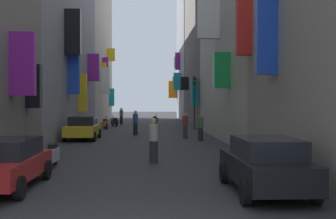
{
  "coord_description": "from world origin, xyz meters",
  "views": [
    {
      "loc": [
        0.44,
        -5.54,
        2.39
      ],
      "look_at": [
        2.4,
        34.54,
        1.7
      ],
      "focal_mm": 45.26,
      "sensor_mm": 36.0,
      "label": 1
    }
  ],
  "objects_px": {
    "parked_car_black": "(265,164)",
    "scooter_black": "(115,122)",
    "scooter_silver": "(51,155)",
    "pedestrian_near_right": "(201,127)",
    "scooter_orange": "(106,124)",
    "pedestrian_mid_street": "(154,140)",
    "pedestrian_far_away": "(135,123)",
    "parked_car_yellow": "(83,128)",
    "traffic_light_near_corner": "(194,94)",
    "parked_car_red": "(3,162)",
    "scooter_green": "(155,120)",
    "pedestrian_crossing": "(185,126)",
    "pedestrian_near_left": "(121,116)"
  },
  "relations": [
    {
      "from": "parked_car_yellow",
      "to": "traffic_light_near_corner",
      "type": "bearing_deg",
      "value": 49.72
    },
    {
      "from": "parked_car_red",
      "to": "pedestrian_near_right",
      "type": "relative_size",
      "value": 2.55
    },
    {
      "from": "scooter_black",
      "to": "scooter_green",
      "type": "bearing_deg",
      "value": 47.06
    },
    {
      "from": "parked_car_black",
      "to": "scooter_silver",
      "type": "xyz_separation_m",
      "value": [
        -6.62,
        4.63,
        -0.31
      ]
    },
    {
      "from": "parked_car_black",
      "to": "pedestrian_near_left",
      "type": "relative_size",
      "value": 2.33
    },
    {
      "from": "scooter_black",
      "to": "traffic_light_near_corner",
      "type": "distance_m",
      "value": 9.26
    },
    {
      "from": "scooter_silver",
      "to": "pedestrian_near_right",
      "type": "relative_size",
      "value": 1.2
    },
    {
      "from": "scooter_black",
      "to": "pedestrian_crossing",
      "type": "height_order",
      "value": "pedestrian_crossing"
    },
    {
      "from": "parked_car_black",
      "to": "scooter_black",
      "type": "height_order",
      "value": "parked_car_black"
    },
    {
      "from": "parked_car_yellow",
      "to": "scooter_green",
      "type": "bearing_deg",
      "value": 75.39
    },
    {
      "from": "pedestrian_near_right",
      "to": "parked_car_yellow",
      "type": "bearing_deg",
      "value": 172.1
    },
    {
      "from": "parked_car_yellow",
      "to": "scooter_silver",
      "type": "relative_size",
      "value": 2.06
    },
    {
      "from": "traffic_light_near_corner",
      "to": "pedestrian_mid_street",
      "type": "bearing_deg",
      "value": -100.86
    },
    {
      "from": "pedestrian_near_right",
      "to": "pedestrian_mid_street",
      "type": "xyz_separation_m",
      "value": [
        -3.06,
        -9.43,
        0.06
      ]
    },
    {
      "from": "scooter_green",
      "to": "pedestrian_crossing",
      "type": "distance_m",
      "value": 18.4
    },
    {
      "from": "parked_car_yellow",
      "to": "pedestrian_near_left",
      "type": "bearing_deg",
      "value": 86.03
    },
    {
      "from": "scooter_orange",
      "to": "pedestrian_crossing",
      "type": "xyz_separation_m",
      "value": [
        6.29,
        -10.51,
        0.37
      ]
    },
    {
      "from": "parked_car_black",
      "to": "pedestrian_near_left",
      "type": "height_order",
      "value": "pedestrian_near_left"
    },
    {
      "from": "scooter_black",
      "to": "pedestrian_near_right",
      "type": "distance_m",
      "value": 17.0
    },
    {
      "from": "parked_car_black",
      "to": "pedestrian_far_away",
      "type": "height_order",
      "value": "pedestrian_far_away"
    },
    {
      "from": "parked_car_black",
      "to": "scooter_green",
      "type": "height_order",
      "value": "parked_car_black"
    },
    {
      "from": "scooter_green",
      "to": "scooter_orange",
      "type": "bearing_deg",
      "value": -120.7
    },
    {
      "from": "scooter_orange",
      "to": "traffic_light_near_corner",
      "type": "relative_size",
      "value": 0.4
    },
    {
      "from": "parked_car_red",
      "to": "pedestrian_mid_street",
      "type": "height_order",
      "value": "pedestrian_mid_street"
    },
    {
      "from": "parked_car_red",
      "to": "pedestrian_far_away",
      "type": "height_order",
      "value": "pedestrian_far_away"
    },
    {
      "from": "pedestrian_far_away",
      "to": "parked_car_yellow",
      "type": "bearing_deg",
      "value": -131.66
    },
    {
      "from": "pedestrian_crossing",
      "to": "traffic_light_near_corner",
      "type": "relative_size",
      "value": 0.36
    },
    {
      "from": "scooter_silver",
      "to": "pedestrian_near_left",
      "type": "relative_size",
      "value": 1.11
    },
    {
      "from": "pedestrian_near_left",
      "to": "pedestrian_crossing",
      "type": "bearing_deg",
      "value": -73.48
    },
    {
      "from": "pedestrian_crossing",
      "to": "pedestrian_far_away",
      "type": "height_order",
      "value": "pedestrian_far_away"
    },
    {
      "from": "pedestrian_crossing",
      "to": "pedestrian_near_left",
      "type": "bearing_deg",
      "value": 106.52
    },
    {
      "from": "parked_car_black",
      "to": "pedestrian_crossing",
      "type": "xyz_separation_m",
      "value": [
        -0.58,
        16.93,
        0.06
      ]
    },
    {
      "from": "scooter_orange",
      "to": "pedestrian_far_away",
      "type": "relative_size",
      "value": 1.03
    },
    {
      "from": "scooter_green",
      "to": "traffic_light_near_corner",
      "type": "bearing_deg",
      "value": -70.79
    },
    {
      "from": "pedestrian_mid_street",
      "to": "pedestrian_far_away",
      "type": "xyz_separation_m",
      "value": [
        -1.12,
        14.1,
        0.01
      ]
    },
    {
      "from": "scooter_green",
      "to": "parked_car_yellow",
      "type": "bearing_deg",
      "value": -104.61
    },
    {
      "from": "pedestrian_crossing",
      "to": "pedestrian_far_away",
      "type": "relative_size",
      "value": 0.94
    },
    {
      "from": "parked_car_red",
      "to": "scooter_silver",
      "type": "height_order",
      "value": "parked_car_red"
    },
    {
      "from": "scooter_orange",
      "to": "pedestrian_mid_street",
      "type": "bearing_deg",
      "value": -79.5
    },
    {
      "from": "scooter_orange",
      "to": "pedestrian_far_away",
      "type": "distance_m",
      "value": 8.16
    },
    {
      "from": "parked_car_red",
      "to": "pedestrian_far_away",
      "type": "distance_m",
      "value": 19.15
    },
    {
      "from": "scooter_silver",
      "to": "pedestrian_near_right",
      "type": "height_order",
      "value": "pedestrian_near_right"
    },
    {
      "from": "scooter_silver",
      "to": "pedestrian_mid_street",
      "type": "height_order",
      "value": "pedestrian_mid_street"
    },
    {
      "from": "traffic_light_near_corner",
      "to": "pedestrian_crossing",
      "type": "bearing_deg",
      "value": -100.16
    },
    {
      "from": "parked_car_black",
      "to": "pedestrian_near_right",
      "type": "relative_size",
      "value": 2.52
    },
    {
      "from": "pedestrian_near_left",
      "to": "pedestrian_far_away",
      "type": "height_order",
      "value": "pedestrian_near_left"
    },
    {
      "from": "parked_car_black",
      "to": "pedestrian_far_away",
      "type": "bearing_deg",
      "value": 101.28
    },
    {
      "from": "parked_car_yellow",
      "to": "pedestrian_near_right",
      "type": "bearing_deg",
      "value": -7.9
    },
    {
      "from": "parked_car_red",
      "to": "pedestrian_crossing",
      "type": "distance_m",
      "value": 17.26
    },
    {
      "from": "scooter_green",
      "to": "pedestrian_crossing",
      "type": "relative_size",
      "value": 1.17
    }
  ]
}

